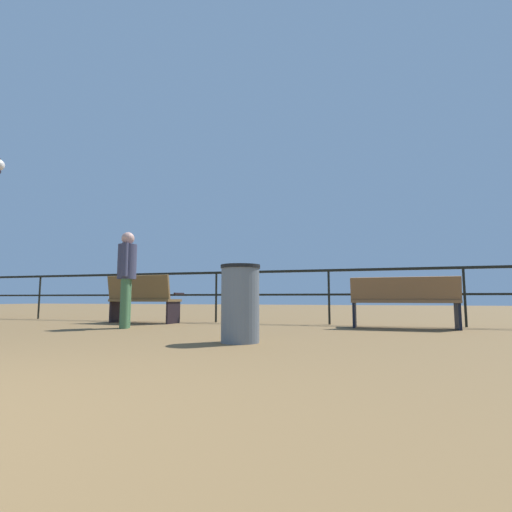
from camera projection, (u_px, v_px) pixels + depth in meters
pier_railing at (270, 284)px, 7.97m from camera, size 21.61×0.05×1.08m
bench_near_left at (142, 297)px, 8.00m from camera, size 1.52×0.78×0.98m
bench_near_right at (404, 299)px, 6.53m from camera, size 1.73×0.66×0.86m
person_by_bench at (127, 273)px, 6.67m from camera, size 0.32×0.49×1.66m
trash_bin at (240, 303)px, 4.48m from camera, size 0.46×0.46×0.90m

